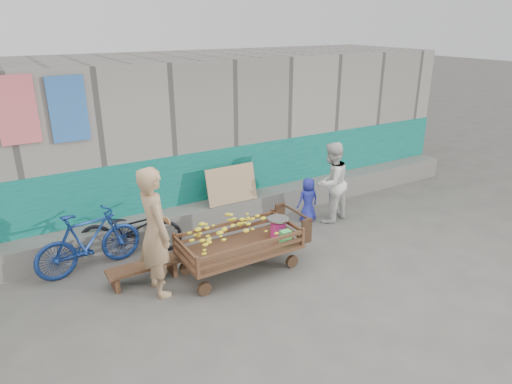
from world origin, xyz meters
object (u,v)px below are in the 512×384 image
bench (144,269)px  child (308,200)px  banana_cart (237,238)px  woman (331,182)px  bicycle_blue (89,241)px  vendor_man (155,232)px  bicycle_dark (131,229)px

bench → child: 3.46m
banana_cart → child: bearing=25.0°
banana_cart → woman: bearing=17.4°
child → bicycle_blue: (-4.02, 0.25, 0.06)m
bench → vendor_man: size_ratio=0.58×
bench → child: child is taller
bicycle_dark → bicycle_blue: bearing=127.2°
vendor_man → bicycle_blue: (-0.70, 1.12, -0.45)m
child → bicycle_dark: size_ratio=0.52×
banana_cart → woman: 2.58m
bench → woman: (3.79, 0.30, 0.58)m
woman → child: bearing=-43.6°
banana_cart → bench: bearing=160.3°
woman → bicycle_dark: (-3.68, 0.65, -0.34)m
child → bicycle_blue: 4.02m
banana_cart → child: size_ratio=2.29×
bench → bicycle_blue: 1.00m
woman → banana_cart: bearing=2.2°
bench → bicycle_dark: 0.98m
vendor_man → bicycle_dark: 1.41m
bicycle_dark → banana_cart: bearing=-117.9°
banana_cart → bicycle_blue: size_ratio=1.21×
banana_cart → bicycle_blue: 2.29m
bench → bicycle_blue: bearing=128.6°
child → bicycle_dark: 3.34m
bicycle_blue → child: bearing=-101.2°
vendor_man → child: vendor_man is taller
banana_cart → bicycle_dark: bearing=130.7°
bench → vendor_man: bearing=-74.0°
bicycle_blue → banana_cart: bearing=-130.0°
banana_cart → bench: 1.47m
bicycle_dark → bicycle_blue: size_ratio=1.01×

